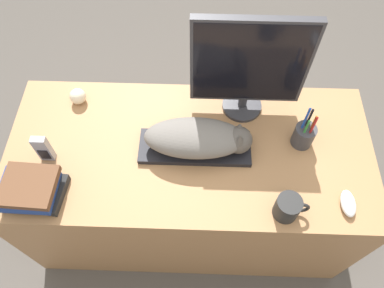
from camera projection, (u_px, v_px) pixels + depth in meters
name	position (u px, v px, depth m)	size (l,w,h in m)	color
ground_plane	(188.00, 273.00, 1.92)	(12.00, 12.00, 0.00)	#4C4742
desk	(190.00, 186.00, 1.79)	(1.48, 0.66, 0.70)	#9E7047
keyboard	(195.00, 147.00, 1.48)	(0.44, 0.15, 0.02)	black
cat	(201.00, 138.00, 1.42)	(0.41, 0.18, 0.13)	#66605B
monitor	(249.00, 66.00, 1.38)	(0.44, 0.17, 0.47)	#333338
computer_mouse	(348.00, 203.00, 1.35)	(0.05, 0.11, 0.04)	silver
coffee_mug	(288.00, 207.00, 1.31)	(0.12, 0.09, 0.10)	black
pen_cup	(304.00, 135.00, 1.46)	(0.08, 0.08, 0.22)	#38383D
baseball	(78.00, 96.00, 1.59)	(0.07, 0.07, 0.07)	beige
phone	(43.00, 149.00, 1.42)	(0.05, 0.03, 0.14)	#99999E
book_stack	(31.00, 189.00, 1.35)	(0.22, 0.19, 0.11)	black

